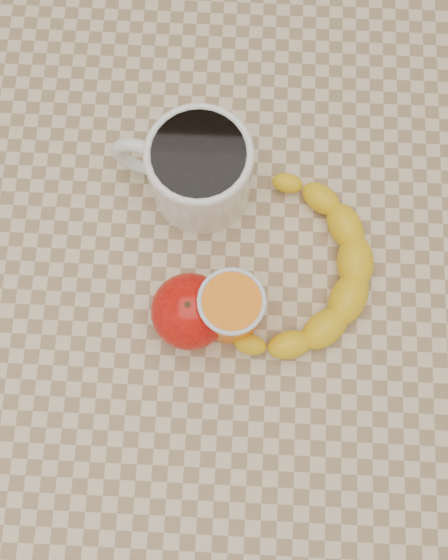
{
  "coord_description": "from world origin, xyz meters",
  "views": [
    {
      "loc": [
        0.01,
        -0.15,
        1.42
      ],
      "look_at": [
        0.0,
        0.0,
        0.77
      ],
      "focal_mm": 40.0,
      "sensor_mm": 36.0,
      "label": 1
    }
  ],
  "objects_px": {
    "table": "(224,299)",
    "coffee_mug": "(197,169)",
    "banana": "(303,274)",
    "orange_juice_glass": "(231,308)",
    "apple": "(190,311)"
  },
  "relations": [
    {
      "from": "table",
      "to": "banana",
      "type": "xyz_separation_m",
      "value": [
        0.08,
        0.01,
        0.11
      ]
    },
    {
      "from": "coffee_mug",
      "to": "orange_juice_glass",
      "type": "height_order",
      "value": "coffee_mug"
    },
    {
      "from": "coffee_mug",
      "to": "orange_juice_glass",
      "type": "distance_m",
      "value": 0.15
    },
    {
      "from": "coffee_mug",
      "to": "apple",
      "type": "height_order",
      "value": "coffee_mug"
    },
    {
      "from": "banana",
      "to": "table",
      "type": "bearing_deg",
      "value": -151.73
    },
    {
      "from": "orange_juice_glass",
      "to": "coffee_mug",
      "type": "bearing_deg",
      "value": 106.33
    },
    {
      "from": "coffee_mug",
      "to": "banana",
      "type": "height_order",
      "value": "coffee_mug"
    },
    {
      "from": "table",
      "to": "coffee_mug",
      "type": "xyz_separation_m",
      "value": [
        -0.03,
        0.11,
        0.14
      ]
    },
    {
      "from": "orange_juice_glass",
      "to": "apple",
      "type": "bearing_deg",
      "value": -173.52
    },
    {
      "from": "table",
      "to": "coffee_mug",
      "type": "relative_size",
      "value": 4.81
    },
    {
      "from": "coffee_mug",
      "to": "apple",
      "type": "distance_m",
      "value": 0.15
    },
    {
      "from": "coffee_mug",
      "to": "apple",
      "type": "xyz_separation_m",
      "value": [
        0.0,
        -0.15,
        -0.01
      ]
    },
    {
      "from": "banana",
      "to": "orange_juice_glass",
      "type": "bearing_deg",
      "value": -128.26
    },
    {
      "from": "apple",
      "to": "banana",
      "type": "height_order",
      "value": "apple"
    },
    {
      "from": "table",
      "to": "coffee_mug",
      "type": "height_order",
      "value": "coffee_mug"
    }
  ]
}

